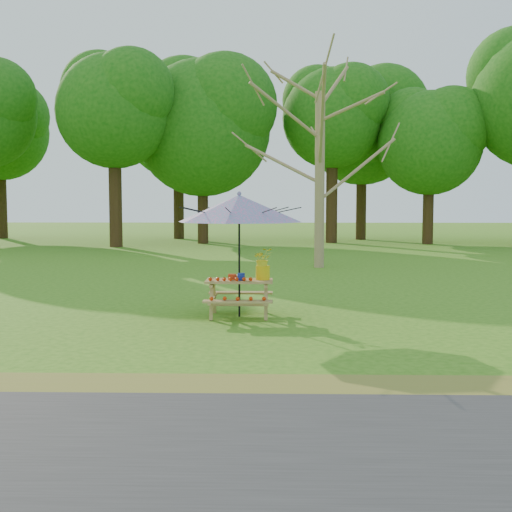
{
  "coord_description": "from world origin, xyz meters",
  "views": [
    {
      "loc": [
        5.37,
        -9.7,
        2.03
      ],
      "look_at": [
        5.1,
        1.73,
        1.1
      ],
      "focal_mm": 45.0,
      "sensor_mm": 36.0,
      "label": 1
    }
  ],
  "objects_px": {
    "picnic_table": "(239,299)",
    "patio_umbrella": "(239,208)",
    "bare_tree": "(321,17)",
    "flower_bucket": "(263,263)"
  },
  "relations": [
    {
      "from": "patio_umbrella",
      "to": "flower_bucket",
      "type": "xyz_separation_m",
      "value": [
        0.42,
        0.03,
        -0.97
      ]
    },
    {
      "from": "patio_umbrella",
      "to": "flower_bucket",
      "type": "relative_size",
      "value": 4.49
    },
    {
      "from": "picnic_table",
      "to": "patio_umbrella",
      "type": "relative_size",
      "value": 0.51
    },
    {
      "from": "bare_tree",
      "to": "picnic_table",
      "type": "relative_size",
      "value": 9.75
    },
    {
      "from": "picnic_table",
      "to": "flower_bucket",
      "type": "bearing_deg",
      "value": 4.88
    },
    {
      "from": "picnic_table",
      "to": "patio_umbrella",
      "type": "xyz_separation_m",
      "value": [
        0.0,
        0.0,
        1.62
      ]
    },
    {
      "from": "bare_tree",
      "to": "picnic_table",
      "type": "height_order",
      "value": "bare_tree"
    },
    {
      "from": "picnic_table",
      "to": "flower_bucket",
      "type": "xyz_separation_m",
      "value": [
        0.42,
        0.04,
        0.65
      ]
    },
    {
      "from": "patio_umbrella",
      "to": "picnic_table",
      "type": "bearing_deg",
      "value": -95.19
    },
    {
      "from": "patio_umbrella",
      "to": "flower_bucket",
      "type": "distance_m",
      "value": 1.06
    }
  ]
}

